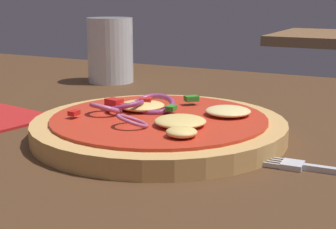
% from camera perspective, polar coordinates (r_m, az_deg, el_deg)
% --- Properties ---
extents(dining_table, '(1.44, 0.87, 0.04)m').
position_cam_1_polar(dining_table, '(0.58, -1.27, -2.98)').
color(dining_table, '#4C301C').
rests_on(dining_table, ground).
extents(pizza, '(0.26, 0.26, 0.04)m').
position_cam_1_polar(pizza, '(0.52, -0.96, -1.32)').
color(pizza, tan).
rests_on(pizza, dining_table).
extents(beer_glass, '(0.08, 0.08, 0.11)m').
position_cam_1_polar(beer_glass, '(0.85, -6.50, 7.02)').
color(beer_glass, silver).
rests_on(beer_glass, dining_table).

